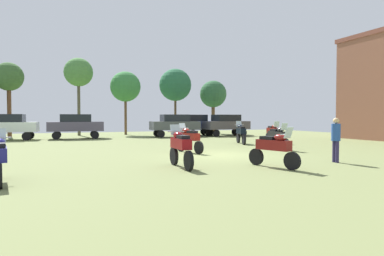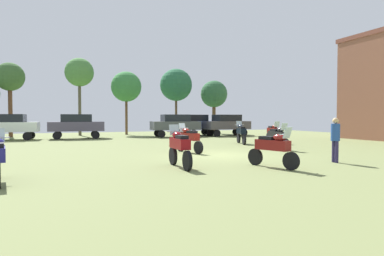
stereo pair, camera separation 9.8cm
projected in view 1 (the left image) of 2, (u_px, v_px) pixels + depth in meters
The scene contains 18 objects.
ground_plane at pixel (218, 155), 15.73m from camera, with size 44.00×52.00×0.02m.
motorcycle_2 at pixel (277, 136), 18.39m from camera, with size 0.62×2.25×1.47m.
motorcycle_3 at pixel (189, 138), 16.67m from camera, with size 0.77×2.10×1.46m.
motorcycle_6 at pixel (273, 132), 23.07m from camera, with size 0.75×2.26×1.50m.
motorcycle_7 at pixel (274, 147), 11.75m from camera, with size 0.83×2.10×1.45m.
motorcycle_8 at pixel (241, 133), 22.14m from camera, with size 0.80×2.14×1.51m.
motorcycle_9 at pixel (181, 147), 11.72m from camera, with size 0.62×2.16×1.51m.
car_1 at pixel (193, 123), 32.11m from camera, with size 4.36×1.94×2.00m.
car_2 at pixel (7, 125), 25.63m from camera, with size 4.45×2.18×2.00m.
car_3 at pixel (226, 123), 31.39m from camera, with size 4.41×2.10×2.00m.
car_4 at pixel (76, 124), 27.26m from camera, with size 4.37×1.98×2.00m.
car_6 at pixel (175, 124), 29.87m from camera, with size 4.35×1.93×2.00m.
person_1 at pixel (336, 136), 13.06m from camera, with size 0.37×0.37×1.75m.
tree_2 at pixel (78, 73), 31.89m from camera, with size 2.70×2.70×7.41m.
tree_3 at pixel (175, 85), 35.50m from camera, with size 3.42×3.42×6.90m.
tree_5 at pixel (213, 94), 36.34m from camera, with size 2.90×2.90×5.73m.
tree_6 at pixel (9, 78), 29.31m from camera, with size 2.49×2.49×6.57m.
tree_7 at pixel (125, 87), 33.49m from camera, with size 3.03×3.03×6.34m.
Camera 1 is at (-6.94, -14.12, 1.80)m, focal length 31.28 mm.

